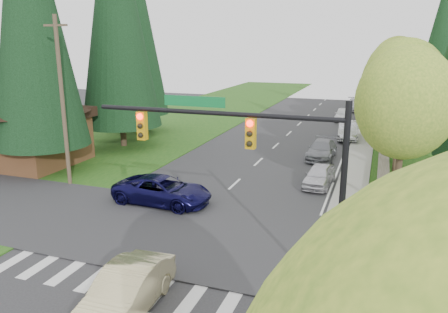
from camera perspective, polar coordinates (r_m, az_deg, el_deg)
The scene contains 27 objects.
grass_west at distance 36.67m, azimuth -15.91°, elevation 0.80°, with size 14.00×110.00×0.06m, color #154813.
cross_street at distance 20.47m, azimuth -5.39°, elevation -9.80°, with size 120.00×8.00×0.10m, color #28282B.
sidewalk_east at distance 31.95m, azimuth 17.01°, elevation -1.23°, with size 1.80×80.00×0.13m, color gray.
curb_east at distance 31.99m, azimuth 15.50°, elevation -1.10°, with size 0.20×80.00×0.13m, color gray.
stone_wall_north at distance 39.65m, azimuth 20.17°, elevation 1.94°, with size 0.70×40.00×0.70m, color #4C4438.
traffic_signal at distance 14.24m, azimuth 4.13°, elevation 0.54°, with size 8.70×0.37×6.80m.
brown_building at distance 33.58m, azimuth -24.02°, elevation 4.28°, with size 8.40×8.40×5.40m.
utility_pole at distance 27.44m, azimuth -20.35°, elevation 6.82°, with size 1.60×0.24×10.00m.
decid_tree_0 at distance 23.01m, azimuth 22.62°, elevation 6.41°, with size 4.80×4.80×8.37m.
decid_tree_1 at distance 29.95m, azimuth 22.35°, elevation 8.48°, with size 5.20×5.20×8.80m.
decid_tree_2 at distance 36.91m, azimuth 21.70°, elevation 9.71°, with size 5.00×5.00×8.82m.
decid_tree_3 at distance 43.91m, azimuth 21.60°, elevation 10.00°, with size 5.00×5.00×8.55m.
decid_tree_4 at distance 50.88m, azimuth 21.60°, elevation 10.95°, with size 5.40×5.40×9.18m.
decid_tree_5 at distance 57.89m, azimuth 21.21°, elevation 10.78°, with size 4.80×4.80×8.30m.
decid_tree_6 at distance 64.87m, azimuth 21.25°, elevation 11.38°, with size 5.20×5.20×8.86m.
conifer_w_a at distance 31.15m, azimuth -24.05°, elevation 17.76°, with size 6.12×6.12×19.80m.
conifer_w_b at distance 36.06m, azimuth -22.97°, elevation 15.67°, with size 5.44×5.44×17.80m.
conifer_w_c at distance 36.89m, azimuth -13.96°, elevation 18.66°, with size 6.46×6.46×20.80m.
conifer_w_e at distance 42.96m, azimuth -11.61°, elevation 16.81°, with size 5.78×5.78×18.80m.
conifer_e_c at distance 57.12m, azimuth 26.63°, elevation 13.99°, with size 5.10×5.10×16.80m.
sedan_champagne at distance 14.88m, azimuth -12.76°, elevation -16.88°, with size 1.59×4.57×1.50m, color beige.
suv_navy at distance 23.78m, azimuth -8.04°, elevation -4.40°, with size 2.48×5.37×1.49m, color #0C0A36.
parked_car_a at distance 27.09m, azimuth 12.36°, elevation -2.45°, with size 1.52×3.78×1.29m, color silver.
parked_car_b at distance 33.56m, azimuth 12.66°, elevation 0.88°, with size 1.88×4.63×1.34m, color slate.
parked_car_c at distance 40.92m, azimuth 15.94°, elevation 3.30°, with size 1.70×4.88×1.61m, color #BABABF.
parked_car_d at distance 50.58m, azimuth 15.27°, elevation 5.32°, with size 1.68×4.18×1.43m, color white.
parked_car_e at distance 58.72m, azimuth 16.83°, elevation 6.48°, with size 2.12×5.20×1.51m, color #A4A4A9.
Camera 1 is at (8.08, -8.81, 8.44)m, focal length 35.00 mm.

